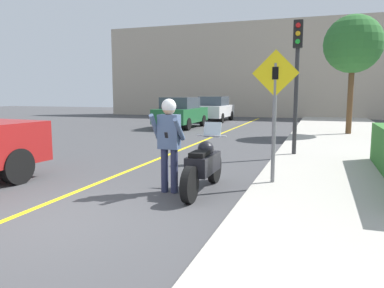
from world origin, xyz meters
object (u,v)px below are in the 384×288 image
traffic_light (297,62)px  parked_car_white (214,109)px  street_tree (353,45)px  parked_car_green (181,112)px  motorcycle (204,166)px  crossing_sign (275,104)px  person_biker (169,135)px

traffic_light → parked_car_white: (-6.15, 13.28, -1.91)m
street_tree → parked_car_white: bearing=140.1°
traffic_light → parked_car_white: traffic_light is taller
parked_car_green → motorcycle: bearing=-67.5°
motorcycle → parked_car_white: (-4.75, 17.76, 0.34)m
motorcycle → parked_car_green: 13.56m
traffic_light → parked_car_green: traffic_light is taller
motorcycle → crossing_sign: (1.23, 0.71, 1.18)m
crossing_sign → street_tree: bearing=78.8°
motorcycle → street_tree: bearing=73.5°
person_biker → parked_car_green: 13.59m
person_biker → traffic_light: (2.00, 4.76, 1.66)m
crossing_sign → street_tree: (2.05, 10.34, 2.27)m
crossing_sign → traffic_light: 3.93m
traffic_light → street_tree: bearing=74.0°
parked_car_green → street_tree: bearing=-9.9°
motorcycle → parked_car_white: 18.39m
crossing_sign → parked_car_white: bearing=109.3°
crossing_sign → parked_car_white: size_ratio=0.62×
motorcycle → person_biker: 0.90m
person_biker → traffic_light: 5.42m
crossing_sign → parked_car_green: bearing=118.5°
person_biker → traffic_light: bearing=67.2°
motorcycle → parked_car_white: parked_car_white is taller
motorcycle → crossing_sign: bearing=29.9°
motorcycle → traffic_light: traffic_light is taller
crossing_sign → motorcycle: bearing=-150.1°
traffic_light → street_tree: 6.93m
person_biker → street_tree: 12.30m
motorcycle → crossing_sign: crossing_sign is taller
traffic_light → street_tree: (1.89, 6.56, 1.20)m
crossing_sign → traffic_light: size_ratio=0.69×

